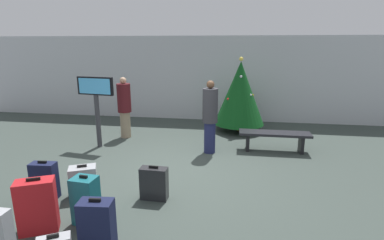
% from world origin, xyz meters
% --- Properties ---
extents(ground_plane, '(16.00, 16.00, 0.00)m').
position_xyz_m(ground_plane, '(0.00, 0.00, 0.00)').
color(ground_plane, '#38423D').
extents(back_wall, '(16.00, 0.20, 2.84)m').
position_xyz_m(back_wall, '(0.00, 4.53, 1.42)').
color(back_wall, '#B7BCC1').
rests_on(back_wall, ground_plane).
extents(holiday_tree, '(1.48, 1.48, 2.21)m').
position_xyz_m(holiday_tree, '(1.33, 3.19, 1.16)').
color(holiday_tree, '#4C3319').
rests_on(holiday_tree, ground_plane).
extents(flight_info_kiosk, '(0.96, 0.21, 1.79)m').
position_xyz_m(flight_info_kiosk, '(-2.21, 1.19, 1.27)').
color(flight_info_kiosk, '#333338').
rests_on(flight_info_kiosk, ground_plane).
extents(waiting_bench, '(1.71, 0.44, 0.48)m').
position_xyz_m(waiting_bench, '(2.20, 1.53, 0.37)').
color(waiting_bench, black).
rests_on(waiting_bench, ground_plane).
extents(traveller_0, '(0.50, 0.50, 1.75)m').
position_xyz_m(traveller_0, '(0.63, 1.20, 0.92)').
color(traveller_0, '#1E234C').
rests_on(traveller_0, ground_plane).
extents(traveller_1, '(0.42, 0.42, 1.70)m').
position_xyz_m(traveller_1, '(-1.83, 2.07, 0.89)').
color(traveller_1, gray).
rests_on(traveller_1, ground_plane).
extents(suitcase_0, '(0.43, 0.24, 0.68)m').
position_xyz_m(suitcase_0, '(-1.92, -1.46, 0.32)').
color(suitcase_0, '#141938').
rests_on(suitcase_0, ground_plane).
extents(suitcase_1, '(0.46, 0.22, 0.60)m').
position_xyz_m(suitcase_1, '(-0.08, -1.20, 0.28)').
color(suitcase_1, '#232326').
rests_on(suitcase_1, ground_plane).
extents(suitcase_2, '(0.52, 0.44, 0.58)m').
position_xyz_m(suitcase_2, '(-1.31, -1.30, 0.27)').
color(suitcase_2, '#9EA0A5').
rests_on(suitcase_2, ground_plane).
extents(suitcase_3, '(0.57, 0.46, 0.81)m').
position_xyz_m(suitcase_3, '(-1.44, -2.32, 0.39)').
color(suitcase_3, '#B2191E').
rests_on(suitcase_3, ground_plane).
extents(suitcase_5, '(0.37, 0.31, 0.75)m').
position_xyz_m(suitcase_5, '(-0.88, -2.02, 0.36)').
color(suitcase_5, '#19606B').
rests_on(suitcase_5, ground_plane).
extents(suitcase_8, '(0.44, 0.28, 0.76)m').
position_xyz_m(suitcase_8, '(-0.41, -2.63, 0.36)').
color(suitcase_8, '#141938').
rests_on(suitcase_8, ground_plane).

